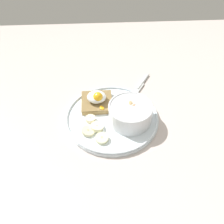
{
  "coord_description": "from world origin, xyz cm",
  "views": [
    {
      "loc": [
        -2.81,
        -48.19,
        53.65
      ],
      "look_at": [
        0.0,
        0.0,
        5.0
      ],
      "focal_mm": 40.0,
      "sensor_mm": 36.0,
      "label": 1
    }
  ],
  "objects_px": {
    "toast_slice": "(97,102)",
    "poached_egg": "(97,97)",
    "banana_slice_front": "(88,131)",
    "banana_slice_right": "(102,138)",
    "banana_slice_left": "(97,127)",
    "oatmeal_bowl": "(130,113)",
    "banana_slice_back": "(90,119)",
    "knife": "(141,84)"
  },
  "relations": [
    {
      "from": "banana_slice_left",
      "to": "banana_slice_right",
      "type": "xyz_separation_m",
      "value": [
        0.01,
        -0.04,
        -0.0
      ]
    },
    {
      "from": "banana_slice_right",
      "to": "knife",
      "type": "xyz_separation_m",
      "value": [
        0.13,
        0.23,
        -0.01
      ]
    },
    {
      "from": "toast_slice",
      "to": "poached_egg",
      "type": "relative_size",
      "value": 1.32
    },
    {
      "from": "poached_egg",
      "to": "banana_slice_right",
      "type": "bearing_deg",
      "value": -85.79
    },
    {
      "from": "banana_slice_front",
      "to": "knife",
      "type": "relative_size",
      "value": 0.33
    },
    {
      "from": "oatmeal_bowl",
      "to": "banana_slice_left",
      "type": "height_order",
      "value": "oatmeal_bowl"
    },
    {
      "from": "oatmeal_bowl",
      "to": "banana_slice_front",
      "type": "distance_m",
      "value": 0.12
    },
    {
      "from": "oatmeal_bowl",
      "to": "toast_slice",
      "type": "height_order",
      "value": "oatmeal_bowl"
    },
    {
      "from": "poached_egg",
      "to": "banana_slice_left",
      "type": "height_order",
      "value": "poached_egg"
    },
    {
      "from": "knife",
      "to": "toast_slice",
      "type": "bearing_deg",
      "value": -147.67
    },
    {
      "from": "banana_slice_right",
      "to": "oatmeal_bowl",
      "type": "bearing_deg",
      "value": 39.33
    },
    {
      "from": "banana_slice_left",
      "to": "oatmeal_bowl",
      "type": "bearing_deg",
      "value": 15.66
    },
    {
      "from": "banana_slice_left",
      "to": "banana_slice_back",
      "type": "distance_m",
      "value": 0.03
    },
    {
      "from": "toast_slice",
      "to": "banana_slice_back",
      "type": "height_order",
      "value": "toast_slice"
    },
    {
      "from": "banana_slice_front",
      "to": "banana_slice_left",
      "type": "distance_m",
      "value": 0.03
    },
    {
      "from": "poached_egg",
      "to": "banana_slice_front",
      "type": "relative_size",
      "value": 1.82
    },
    {
      "from": "oatmeal_bowl",
      "to": "banana_slice_left",
      "type": "distance_m",
      "value": 0.1
    },
    {
      "from": "toast_slice",
      "to": "banana_slice_back",
      "type": "xyz_separation_m",
      "value": [
        -0.02,
        -0.06,
        -0.0
      ]
    },
    {
      "from": "toast_slice",
      "to": "banana_slice_left",
      "type": "height_order",
      "value": "toast_slice"
    },
    {
      "from": "oatmeal_bowl",
      "to": "banana_slice_back",
      "type": "height_order",
      "value": "oatmeal_bowl"
    },
    {
      "from": "oatmeal_bowl",
      "to": "banana_slice_right",
      "type": "height_order",
      "value": "oatmeal_bowl"
    },
    {
      "from": "knife",
      "to": "poached_egg",
      "type": "bearing_deg",
      "value": -146.81
    },
    {
      "from": "poached_egg",
      "to": "banana_slice_back",
      "type": "xyz_separation_m",
      "value": [
        -0.02,
        -0.06,
        -0.02
      ]
    },
    {
      "from": "oatmeal_bowl",
      "to": "banana_slice_back",
      "type": "distance_m",
      "value": 0.11
    },
    {
      "from": "banana_slice_left",
      "to": "banana_slice_back",
      "type": "height_order",
      "value": "banana_slice_left"
    },
    {
      "from": "banana_slice_front",
      "to": "knife",
      "type": "height_order",
      "value": "banana_slice_front"
    },
    {
      "from": "poached_egg",
      "to": "banana_slice_right",
      "type": "distance_m",
      "value": 0.13
    },
    {
      "from": "banana_slice_right",
      "to": "banana_slice_front",
      "type": "bearing_deg",
      "value": 142.79
    },
    {
      "from": "oatmeal_bowl",
      "to": "banana_slice_right",
      "type": "distance_m",
      "value": 0.1
    },
    {
      "from": "banana_slice_left",
      "to": "banana_slice_back",
      "type": "xyz_separation_m",
      "value": [
        -0.02,
        0.03,
        -0.0
      ]
    },
    {
      "from": "poached_egg",
      "to": "banana_slice_left",
      "type": "distance_m",
      "value": 0.1
    },
    {
      "from": "toast_slice",
      "to": "poached_egg",
      "type": "distance_m",
      "value": 0.02
    },
    {
      "from": "banana_slice_front",
      "to": "banana_slice_right",
      "type": "xyz_separation_m",
      "value": [
        0.04,
        -0.03,
        -0.0
      ]
    },
    {
      "from": "banana_slice_front",
      "to": "toast_slice",
      "type": "bearing_deg",
      "value": 77.17
    },
    {
      "from": "knife",
      "to": "banana_slice_back",
      "type": "bearing_deg",
      "value": -136.27
    },
    {
      "from": "banana_slice_back",
      "to": "knife",
      "type": "bearing_deg",
      "value": 43.73
    },
    {
      "from": "banana_slice_left",
      "to": "banana_slice_right",
      "type": "height_order",
      "value": "banana_slice_left"
    },
    {
      "from": "banana_slice_front",
      "to": "knife",
      "type": "bearing_deg",
      "value": 49.64
    },
    {
      "from": "toast_slice",
      "to": "knife",
      "type": "xyz_separation_m",
      "value": [
        0.14,
        0.09,
        -0.01
      ]
    },
    {
      "from": "knife",
      "to": "banana_slice_front",
      "type": "bearing_deg",
      "value": -130.36
    },
    {
      "from": "banana_slice_back",
      "to": "knife",
      "type": "distance_m",
      "value": 0.23
    },
    {
      "from": "banana_slice_front",
      "to": "banana_slice_right",
      "type": "relative_size",
      "value": 0.84
    }
  ]
}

